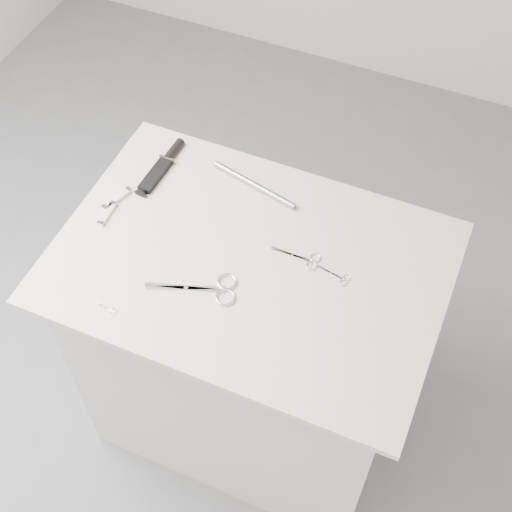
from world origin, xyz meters
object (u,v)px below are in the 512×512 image
at_px(plinth, 251,351).
at_px(pocket_knife_b, 117,199).
at_px(pocket_knife_a, 107,214).
at_px(embroidery_scissors_a, 305,259).
at_px(metal_rail, 254,185).
at_px(large_shears, 212,289).
at_px(sheathed_knife, 164,164).
at_px(embroidery_scissors_b, 338,277).
at_px(tiny_scissors, 108,309).

bearing_deg(plinth, pocket_knife_b, 173.52).
bearing_deg(pocket_knife_a, embroidery_scissors_a, -85.01).
xyz_separation_m(plinth, pocket_knife_b, (-0.41, 0.05, 0.48)).
bearing_deg(metal_rail, large_shears, -83.77).
distance_m(embroidery_scissors_a, metal_rail, 0.28).
relative_size(large_shears, metal_rail, 0.83).
xyz_separation_m(sheathed_knife, pocket_knife_b, (-0.06, -0.17, -0.00)).
bearing_deg(large_shears, metal_rail, 76.52).
bearing_deg(pocket_knife_a, embroidery_scissors_b, -87.78).
relative_size(large_shears, tiny_scissors, 3.56).
bearing_deg(tiny_scissors, embroidery_scissors_b, 38.27).
xyz_separation_m(embroidery_scissors_b, pocket_knife_a, (-0.64, -0.05, 0.00)).
relative_size(large_shears, embroidery_scissors_b, 2.47).
distance_m(embroidery_scissors_a, tiny_scissors, 0.51).
bearing_deg(pocket_knife_b, plinth, -78.49).
distance_m(plinth, pocket_knife_b, 0.63).
height_order(large_shears, tiny_scissors, large_shears).
distance_m(plinth, metal_rail, 0.54).
relative_size(tiny_scissors, pocket_knife_a, 0.75).
bearing_deg(tiny_scissors, embroidery_scissors_a, 45.99).
relative_size(pocket_knife_b, metal_rail, 0.37).
height_order(embroidery_scissors_a, tiny_scissors, same).
bearing_deg(pocket_knife_b, embroidery_scissors_a, -70.56).
distance_m(large_shears, sheathed_knife, 0.45).
bearing_deg(pocket_knife_a, plinth, -91.12).
height_order(sheathed_knife, pocket_knife_b, sheathed_knife).
relative_size(embroidery_scissors_a, pocket_knife_b, 1.28).
bearing_deg(embroidery_scissors_b, pocket_knife_a, -164.56).
bearing_deg(metal_rail, tiny_scissors, -108.21).
height_order(embroidery_scissors_b, metal_rail, metal_rail).
height_order(plinth, large_shears, large_shears).
bearing_deg(sheathed_knife, tiny_scissors, -166.01).
distance_m(embroidery_scissors_b, metal_rail, 0.37).
bearing_deg(embroidery_scissors_a, metal_rail, 140.50).
distance_m(large_shears, pocket_knife_b, 0.40).
xyz_separation_m(plinth, embroidery_scissors_b, (0.22, 0.04, 0.47)).
height_order(tiny_scissors, metal_rail, metal_rail).
height_order(plinth, pocket_knife_a, pocket_knife_a).
height_order(plinth, sheathed_knife, sheathed_knife).
height_order(tiny_scissors, pocket_knife_a, pocket_knife_a).
bearing_deg(tiny_scissors, metal_rail, 77.09).
height_order(embroidery_scissors_a, embroidery_scissors_b, same).
distance_m(sheathed_knife, pocket_knife_b, 0.17).
height_order(embroidery_scissors_a, pocket_knife_b, pocket_knife_b).
xyz_separation_m(large_shears, tiny_scissors, (-0.21, -0.15, -0.00)).
distance_m(embroidery_scissors_a, pocket_knife_b, 0.54).
distance_m(tiny_scissors, sheathed_knife, 0.49).
relative_size(sheathed_knife, pocket_knife_a, 2.52).
height_order(sheathed_knife, pocket_knife_a, sheathed_knife).
bearing_deg(plinth, embroidery_scissors_b, 10.69).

